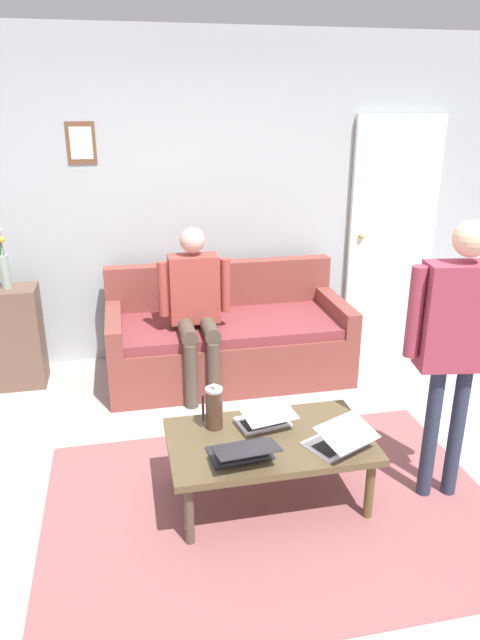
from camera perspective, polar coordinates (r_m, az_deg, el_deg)
ground_plane at (r=3.50m, az=2.70°, el=-16.93°), size 7.68×7.68×0.00m
area_rug at (r=3.40m, az=3.34°, el=-18.17°), size 2.51×1.74×0.01m
back_wall at (r=4.99m, az=-3.42°, el=11.65°), size 7.04×0.11×2.70m
interior_door at (r=5.47m, az=14.82°, el=8.35°), size 0.82×0.09×2.05m
couch at (r=4.75m, az=-1.26°, el=-1.94°), size 1.93×0.88×0.88m
coffee_table at (r=3.27m, az=3.01°, el=-12.22°), size 1.12×0.66×0.40m
laptop_left at (r=3.18m, az=9.80°, el=-11.63°), size 0.40×0.40×0.15m
laptop_center at (r=3.05m, az=0.22°, el=-12.92°), size 0.35×0.35×0.13m
laptop_right at (r=3.33m, az=2.41°, el=-9.78°), size 0.34×0.34×0.12m
french_press at (r=3.27m, az=-2.58°, el=-8.68°), size 0.12×0.10×0.28m
side_shelf at (r=4.87m, az=-21.44°, el=-1.58°), size 0.42×0.32×0.81m
flower_vase at (r=4.69m, az=-22.43°, el=5.35°), size 0.09×0.09×0.47m
person_standing at (r=3.21m, az=20.85°, el=-0.89°), size 0.57×0.24×1.60m
person_seated at (r=4.35m, az=-4.43°, el=1.78°), size 0.55×0.51×1.28m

